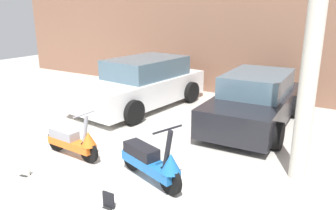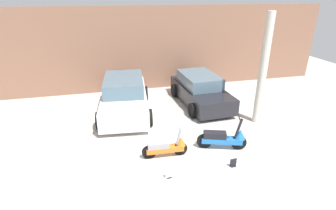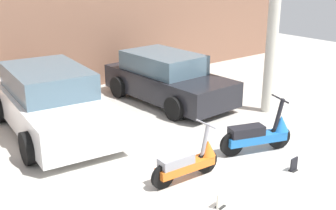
{
  "view_description": "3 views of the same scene",
  "coord_description": "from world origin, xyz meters",
  "px_view_note": "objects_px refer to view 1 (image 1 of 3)",
  "views": [
    {
      "loc": [
        4.33,
        -3.21,
        2.9
      ],
      "look_at": [
        0.59,
        2.84,
        0.79
      ],
      "focal_mm": 35.0,
      "sensor_mm": 36.0,
      "label": 1
    },
    {
      "loc": [
        -2.07,
        -5.75,
        4.73
      ],
      "look_at": [
        0.06,
        2.99,
        0.84
      ],
      "focal_mm": 28.0,
      "sensor_mm": 36.0,
      "label": 2
    },
    {
      "loc": [
        -4.91,
        -4.15,
        3.73
      ],
      "look_at": [
        0.29,
        2.52,
        0.83
      ],
      "focal_mm": 45.0,
      "sensor_mm": 36.0,
      "label": 3
    }
  ],
  "objects_px": {
    "scooter_front_right": "(152,161)",
    "car_rear_left": "(142,84)",
    "scooter_front_left": "(73,141)",
    "placard_near_left_scooter": "(24,170)",
    "car_rear_center": "(255,101)",
    "placard_near_right_scooter": "(109,201)",
    "support_column_side": "(311,61)"
  },
  "relations": [
    {
      "from": "scooter_front_right",
      "to": "car_rear_left",
      "type": "bearing_deg",
      "value": 146.25
    },
    {
      "from": "scooter_front_left",
      "to": "placard_near_right_scooter",
      "type": "bearing_deg",
      "value": -26.28
    },
    {
      "from": "car_rear_center",
      "to": "support_column_side",
      "type": "xyz_separation_m",
      "value": [
        1.53,
        -2.28,
        1.44
      ]
    },
    {
      "from": "scooter_front_right",
      "to": "car_rear_center",
      "type": "relative_size",
      "value": 0.39
    },
    {
      "from": "placard_near_left_scooter",
      "to": "car_rear_left",
      "type": "bearing_deg",
      "value": 99.36
    },
    {
      "from": "scooter_front_left",
      "to": "car_rear_left",
      "type": "bearing_deg",
      "value": 107.02
    },
    {
      "from": "scooter_front_right",
      "to": "car_rear_left",
      "type": "xyz_separation_m",
      "value": [
        -2.86,
        3.67,
        0.3
      ]
    },
    {
      "from": "placard_near_right_scooter",
      "to": "support_column_side",
      "type": "xyz_separation_m",
      "value": [
        2.23,
        2.48,
        1.97
      ]
    },
    {
      "from": "car_rear_center",
      "to": "placard_near_right_scooter",
      "type": "bearing_deg",
      "value": -10.92
    },
    {
      "from": "support_column_side",
      "to": "placard_near_right_scooter",
      "type": "bearing_deg",
      "value": -131.88
    },
    {
      "from": "car_rear_center",
      "to": "placard_near_left_scooter",
      "type": "relative_size",
      "value": 15.41
    },
    {
      "from": "car_rear_center",
      "to": "support_column_side",
      "type": "bearing_deg",
      "value": 31.25
    },
    {
      "from": "car_rear_center",
      "to": "car_rear_left",
      "type": "bearing_deg",
      "value": -90.47
    },
    {
      "from": "car_rear_center",
      "to": "placard_near_left_scooter",
      "type": "xyz_separation_m",
      "value": [
        -2.65,
        -4.81,
        -0.53
      ]
    },
    {
      "from": "car_rear_center",
      "to": "support_column_side",
      "type": "distance_m",
      "value": 3.1
    },
    {
      "from": "car_rear_left",
      "to": "support_column_side",
      "type": "xyz_separation_m",
      "value": [
        4.95,
        -2.15,
        1.38
      ]
    },
    {
      "from": "scooter_front_right",
      "to": "car_rear_left",
      "type": "relative_size",
      "value": 0.35
    },
    {
      "from": "car_rear_center",
      "to": "placard_near_right_scooter",
      "type": "relative_size",
      "value": 15.41
    },
    {
      "from": "car_rear_left",
      "to": "support_column_side",
      "type": "bearing_deg",
      "value": 72.24
    },
    {
      "from": "scooter_front_left",
      "to": "scooter_front_right",
      "type": "bearing_deg",
      "value": 2.35
    },
    {
      "from": "scooter_front_left",
      "to": "placard_near_left_scooter",
      "type": "distance_m",
      "value": 1.06
    },
    {
      "from": "scooter_front_left",
      "to": "car_rear_center",
      "type": "xyz_separation_m",
      "value": [
        2.47,
        3.8,
        0.29
      ]
    },
    {
      "from": "scooter_front_right",
      "to": "placard_near_right_scooter",
      "type": "xyz_separation_m",
      "value": [
        -0.13,
        -0.97,
        -0.28
      ]
    },
    {
      "from": "car_rear_left",
      "to": "car_rear_center",
      "type": "distance_m",
      "value": 3.43
    },
    {
      "from": "scooter_front_right",
      "to": "car_rear_left",
      "type": "distance_m",
      "value": 4.66
    },
    {
      "from": "support_column_side",
      "to": "car_rear_left",
      "type": "bearing_deg",
      "value": 156.5
    },
    {
      "from": "placard_near_right_scooter",
      "to": "support_column_side",
      "type": "distance_m",
      "value": 3.87
    },
    {
      "from": "scooter_front_left",
      "to": "placard_near_right_scooter",
      "type": "relative_size",
      "value": 5.51
    },
    {
      "from": "scooter_front_left",
      "to": "placard_near_left_scooter",
      "type": "xyz_separation_m",
      "value": [
        -0.18,
        -1.01,
        -0.24
      ]
    },
    {
      "from": "car_rear_center",
      "to": "scooter_front_left",
      "type": "bearing_deg",
      "value": -35.63
    },
    {
      "from": "placard_near_left_scooter",
      "to": "placard_near_right_scooter",
      "type": "xyz_separation_m",
      "value": [
        1.96,
        0.04,
        0.0
      ]
    },
    {
      "from": "placard_near_left_scooter",
      "to": "car_rear_center",
      "type": "bearing_deg",
      "value": 61.13
    }
  ]
}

